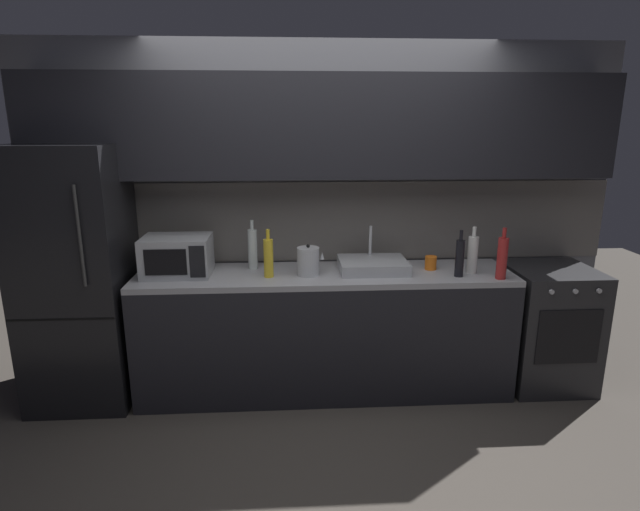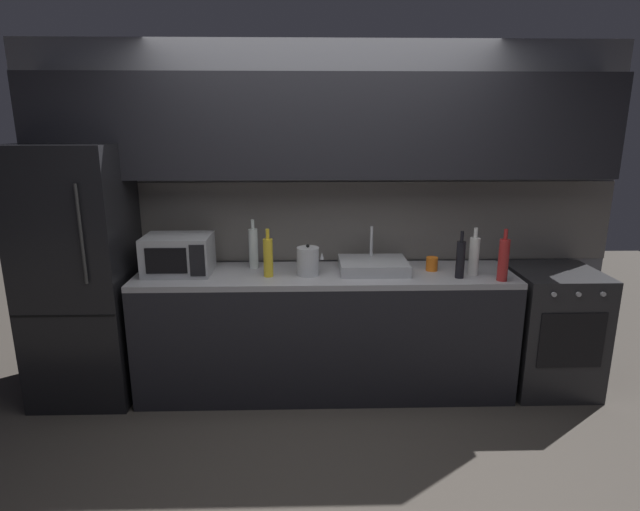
# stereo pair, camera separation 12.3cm
# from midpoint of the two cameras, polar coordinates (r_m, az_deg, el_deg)

# --- Properties ---
(ground_plane) EXTENTS (10.00, 10.00, 0.00)m
(ground_plane) POSITION_cam_midpoint_polar(r_m,az_deg,el_deg) (3.24, 2.31, -22.12)
(ground_plane) COLOR #3D3833
(back_wall) EXTENTS (4.39, 0.44, 2.50)m
(back_wall) POSITION_cam_midpoint_polar(r_m,az_deg,el_deg) (3.81, 1.35, 8.78)
(back_wall) COLOR slate
(back_wall) RESTS_ON ground
(counter_run) EXTENTS (2.65, 0.60, 0.90)m
(counter_run) POSITION_cam_midpoint_polar(r_m,az_deg,el_deg) (3.80, 1.48, -8.44)
(counter_run) COLOR black
(counter_run) RESTS_ON ground
(refrigerator) EXTENTS (0.68, 0.69, 1.80)m
(refrigerator) POSITION_cam_midpoint_polar(r_m,az_deg,el_deg) (3.94, -24.10, -1.95)
(refrigerator) COLOR black
(refrigerator) RESTS_ON ground
(oven_range) EXTENTS (0.60, 0.62, 0.90)m
(oven_range) POSITION_cam_midpoint_polar(r_m,az_deg,el_deg) (4.22, 24.91, -7.43)
(oven_range) COLOR #232326
(oven_range) RESTS_ON ground
(microwave) EXTENTS (0.46, 0.35, 0.27)m
(microwave) POSITION_cam_midpoint_polar(r_m,az_deg,el_deg) (3.71, -14.48, 0.11)
(microwave) COLOR #A8AAAF
(microwave) RESTS_ON counter_run
(sink_basin) EXTENTS (0.48, 0.38, 0.30)m
(sink_basin) POSITION_cam_midpoint_polar(r_m,az_deg,el_deg) (3.70, 6.85, -1.11)
(sink_basin) COLOR #ADAFB5
(sink_basin) RESTS_ON counter_run
(kettle) EXTENTS (0.19, 0.15, 0.22)m
(kettle) POSITION_cam_midpoint_polar(r_m,az_deg,el_deg) (3.56, -0.35, -0.64)
(kettle) COLOR #B7BABF
(kettle) RESTS_ON counter_run
(wine_bottle_clear) EXTENTS (0.07, 0.07, 0.36)m
(wine_bottle_clear) POSITION_cam_midpoint_polar(r_m,az_deg,el_deg) (3.74, -6.44, 0.84)
(wine_bottle_clear) COLOR silver
(wine_bottle_clear) RESTS_ON counter_run
(wine_bottle_yellow) EXTENTS (0.07, 0.07, 0.33)m
(wine_bottle_yellow) POSITION_cam_midpoint_polar(r_m,az_deg,el_deg) (3.53, -4.77, -0.17)
(wine_bottle_yellow) COLOR gold
(wine_bottle_yellow) RESTS_ON counter_run
(wine_bottle_dark) EXTENTS (0.06, 0.06, 0.32)m
(wine_bottle_dark) POSITION_cam_midpoint_polar(r_m,az_deg,el_deg) (3.63, 16.21, -0.36)
(wine_bottle_dark) COLOR black
(wine_bottle_dark) RESTS_ON counter_run
(wine_bottle_red) EXTENTS (0.07, 0.07, 0.35)m
(wine_bottle_red) POSITION_cam_midpoint_polar(r_m,az_deg,el_deg) (3.65, 20.54, -0.40)
(wine_bottle_red) COLOR #A82323
(wine_bottle_red) RESTS_ON counter_run
(wine_bottle_white) EXTENTS (0.07, 0.07, 0.33)m
(wine_bottle_white) POSITION_cam_midpoint_polar(r_m,az_deg,el_deg) (3.73, 17.58, -0.00)
(wine_bottle_white) COLOR silver
(wine_bottle_white) RESTS_ON counter_run
(mug_orange) EXTENTS (0.08, 0.08, 0.10)m
(mug_orange) POSITION_cam_midpoint_polar(r_m,az_deg,el_deg) (3.78, 13.18, -0.91)
(mug_orange) COLOR orange
(mug_orange) RESTS_ON counter_run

